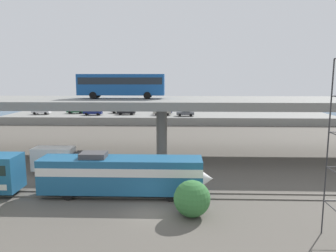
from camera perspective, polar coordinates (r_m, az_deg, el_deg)
ground_plane at (r=28.43m, az=-3.20°, el=-14.77°), size 260.00×260.00×0.00m
rail_strip_near at (r=31.44m, az=-2.67°, el=-12.28°), size 110.00×0.12×0.12m
rail_strip_far at (r=32.76m, az=-2.47°, el=-11.39°), size 110.00×0.12×0.12m
train_locomotive at (r=31.67m, az=-6.68°, el=-8.10°), size 16.18×3.04×4.18m
highway_overpass at (r=46.19m, az=-1.10°, el=3.86°), size 96.00×12.85×8.09m
transit_bus_on_overpass at (r=46.98m, az=-8.01°, el=7.21°), size 12.00×2.68×3.40m
service_truck_west at (r=40.74m, az=-17.87°, el=-5.46°), size 6.80×2.46×3.04m
pier_parking_lot at (r=81.67m, az=0.18°, el=1.38°), size 79.38×13.22×1.77m
parked_car_0 at (r=81.85m, az=-7.20°, el=2.49°), size 4.37×1.97×1.50m
parked_car_1 at (r=79.77m, az=-1.03°, el=2.40°), size 4.29×1.90×1.50m
parked_car_2 at (r=78.23m, az=3.02°, el=2.26°), size 4.14×1.82×1.50m
parked_car_3 at (r=83.18m, az=-0.76°, el=2.66°), size 4.40×2.00×1.50m
parked_car_4 at (r=86.97m, az=-15.51°, el=2.61°), size 4.36×1.98×1.50m
parked_car_5 at (r=87.59m, az=-20.93°, el=2.39°), size 4.38×1.83×1.50m
parked_car_6 at (r=82.29m, az=-12.77°, el=2.38°), size 4.42×1.86×1.50m
parked_car_7 at (r=85.35m, az=-8.31°, el=2.72°), size 4.16×2.00×1.50m
harbor_water at (r=104.61m, az=0.55°, el=2.51°), size 140.00×36.00×0.01m
shrub_right at (r=27.38m, az=4.14°, el=-12.34°), size 2.98×2.98×2.98m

